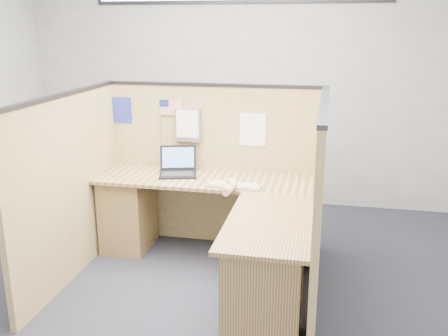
% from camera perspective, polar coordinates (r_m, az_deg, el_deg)
% --- Properties ---
extents(floor, '(5.00, 5.00, 0.00)m').
position_cam_1_polar(floor, '(4.11, -4.32, -13.72)').
color(floor, '#1F202C').
rests_on(floor, ground).
extents(wall_back, '(5.00, 0.00, 5.00)m').
position_cam_1_polar(wall_back, '(5.79, 1.61, 9.74)').
color(wall_back, gray).
rests_on(wall_back, floor).
extents(cubicle_partitions, '(2.06, 1.83, 1.53)m').
position_cam_1_polar(cubicle_partitions, '(4.17, -2.93, -1.66)').
color(cubicle_partitions, olive).
rests_on(cubicle_partitions, floor).
extents(l_desk, '(1.95, 1.75, 0.73)m').
position_cam_1_polar(l_desk, '(4.14, -0.87, -7.36)').
color(l_desk, brown).
rests_on(l_desk, floor).
extents(laptop, '(0.38, 0.39, 0.24)m').
position_cam_1_polar(laptop, '(4.55, -5.07, 0.08)').
color(laptop, black).
rests_on(laptop, l_desk).
extents(keyboard, '(0.45, 0.18, 0.03)m').
position_cam_1_polar(keyboard, '(4.16, 1.18, -2.02)').
color(keyboard, gray).
rests_on(keyboard, l_desk).
extents(mouse, '(0.11, 0.08, 0.04)m').
position_cam_1_polar(mouse, '(4.21, 0.99, -1.74)').
color(mouse, silver).
rests_on(mouse, l_desk).
extents(hand_forearm, '(0.10, 0.35, 0.07)m').
position_cam_1_polar(hand_forearm, '(4.09, 0.79, -2.09)').
color(hand_forearm, tan).
rests_on(hand_forearm, l_desk).
extents(blue_poster, '(0.18, 0.01, 0.24)m').
position_cam_1_polar(blue_poster, '(4.84, -11.55, 6.52)').
color(blue_poster, navy).
rests_on(blue_poster, cubicle_partitions).
extents(american_flag, '(0.22, 0.01, 0.38)m').
position_cam_1_polar(american_flag, '(4.67, -6.38, 6.72)').
color(american_flag, olive).
rests_on(american_flag, cubicle_partitions).
extents(file_holder, '(0.24, 0.05, 0.30)m').
position_cam_1_polar(file_holder, '(4.62, -4.13, 4.91)').
color(file_holder, slate).
rests_on(file_holder, cubicle_partitions).
extents(paper_left, '(0.22, 0.01, 0.28)m').
position_cam_1_polar(paper_left, '(4.52, 3.42, 4.44)').
color(paper_left, white).
rests_on(paper_left, cubicle_partitions).
extents(paper_right, '(0.23, 0.00, 0.30)m').
position_cam_1_polar(paper_right, '(4.53, 3.27, 4.38)').
color(paper_right, white).
rests_on(paper_right, cubicle_partitions).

